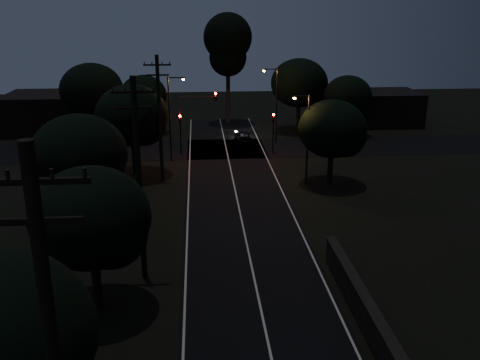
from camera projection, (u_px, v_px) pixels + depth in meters
road_surface at (233, 182)px, 45.25m from camera, size 60.00×70.00×0.03m
utility_pole_mid at (139, 178)px, 27.74m from camera, size 2.20×0.30×11.00m
utility_pole_far at (160, 117)px, 43.91m from camera, size 2.20×0.30×10.50m
tree_left_b at (95, 221)px, 24.99m from camera, size 5.70×5.70×7.24m
tree_left_c at (83, 157)px, 34.15m from camera, size 6.15×6.15×7.77m
tree_left_d at (134, 117)px, 45.62m from camera, size 6.24×6.24×7.91m
tree_far_nw at (145, 96)px, 60.99m from camera, size 5.28×5.28×6.69m
tree_far_w at (94, 92)px, 56.43m from camera, size 6.66×6.66×8.49m
tree_far_ne at (301, 84)px, 61.99m from camera, size 6.65×6.65×8.41m
tree_far_e at (350, 97)px, 59.88m from camera, size 5.35×5.35×6.79m
tree_right_a at (335, 130)px, 43.28m from camera, size 5.55×5.55×7.05m
tall_pine at (228, 44)px, 64.89m from camera, size 5.91×5.91×13.43m
building_left at (52, 112)px, 62.81m from camera, size 10.00×8.00×4.40m
building_right at (381, 107)px, 66.85m from camera, size 9.00×7.00×4.00m
signal_left at (180, 127)px, 52.41m from camera, size 0.28×0.35×4.10m
signal_right at (273, 125)px, 53.11m from camera, size 0.28×0.35×4.10m
signal_mast at (197, 112)px, 52.07m from camera, size 3.70×0.35×6.25m
streetlight_a at (171, 113)px, 49.91m from camera, size 1.66×0.26×8.00m
streetlight_b at (275, 100)px, 56.39m from camera, size 1.66×0.26×8.00m
streetlight_c at (306, 133)px, 43.27m from camera, size 1.46×0.26×7.50m
car at (243, 135)px, 58.37m from camera, size 1.60×3.86×1.31m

